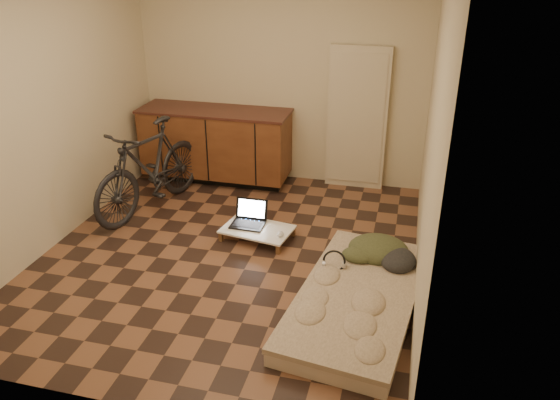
% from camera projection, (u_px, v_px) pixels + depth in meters
% --- Properties ---
extents(room_shell, '(3.50, 4.00, 2.60)m').
position_uv_depth(room_shell, '(225.00, 124.00, 4.74)').
color(room_shell, brown).
rests_on(room_shell, ground).
extents(cabinets, '(1.84, 0.62, 0.91)m').
position_uv_depth(cabinets, '(216.00, 144.00, 6.76)').
color(cabinets, black).
rests_on(cabinets, ground).
extents(appliance_panel, '(0.70, 0.10, 1.70)m').
position_uv_depth(appliance_panel, '(357.00, 119.00, 6.43)').
color(appliance_panel, beige).
rests_on(appliance_panel, ground).
extents(bicycle, '(0.94, 1.78, 1.11)m').
position_uv_depth(bicycle, '(149.00, 163.00, 5.94)').
color(bicycle, black).
rests_on(bicycle, ground).
extents(futon, '(1.14, 1.98, 0.16)m').
position_uv_depth(futon, '(358.00, 299.00, 4.48)').
color(futon, beige).
rests_on(futon, ground).
extents(clothing_pile, '(0.63, 0.55, 0.23)m').
position_uv_depth(clothing_pile, '(383.00, 245.00, 4.89)').
color(clothing_pile, '#383F24').
rests_on(clothing_pile, futon).
extents(headphones, '(0.23, 0.21, 0.15)m').
position_uv_depth(headphones, '(334.00, 260.00, 4.74)').
color(headphones, black).
rests_on(headphones, futon).
extents(lap_desk, '(0.75, 0.55, 0.11)m').
position_uv_depth(lap_desk, '(257.00, 230.00, 5.52)').
color(lap_desk, brown).
rests_on(lap_desk, ground).
extents(laptop, '(0.34, 0.30, 0.23)m').
position_uv_depth(laptop, '(249.00, 219.00, 5.60)').
color(laptop, black).
rests_on(laptop, lap_desk).
extents(mouse, '(0.08, 0.11, 0.04)m').
position_uv_depth(mouse, '(280.00, 234.00, 5.37)').
color(mouse, silver).
rests_on(mouse, lap_desk).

